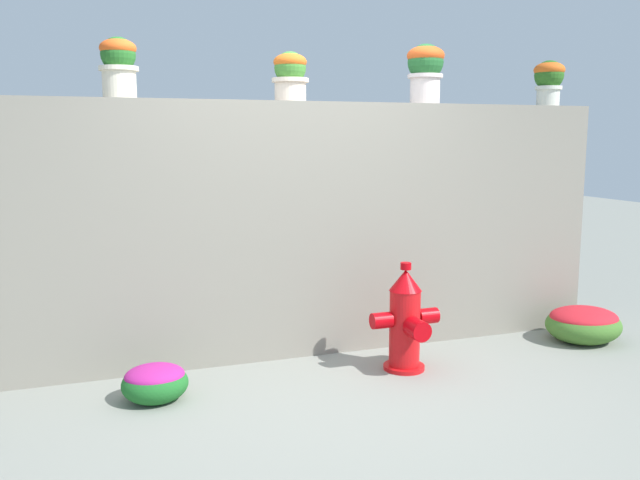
% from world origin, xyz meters
% --- Properties ---
extents(ground_plane, '(24.00, 24.00, 0.00)m').
position_xyz_m(ground_plane, '(0.00, 0.00, 0.00)').
color(ground_plane, gray).
extents(stone_wall, '(5.25, 0.42, 1.93)m').
position_xyz_m(stone_wall, '(0.00, 1.04, 0.96)').
color(stone_wall, gray).
rests_on(stone_wall, ground).
extents(potted_plant_1, '(0.27, 0.27, 0.42)m').
position_xyz_m(potted_plant_1, '(-1.19, 1.04, 2.17)').
color(potted_plant_1, beige).
rests_on(potted_plant_1, stone_wall).
extents(potted_plant_2, '(0.28, 0.28, 0.37)m').
position_xyz_m(potted_plant_2, '(0.04, 1.06, 2.13)').
color(potted_plant_2, beige).
rests_on(potted_plant_2, stone_wall).
extents(potted_plant_3, '(0.30, 0.30, 0.48)m').
position_xyz_m(potted_plant_3, '(1.18, 1.06, 2.21)').
color(potted_plant_3, silver).
rests_on(potted_plant_3, stone_wall).
extents(potted_plant_4, '(0.26, 0.26, 0.39)m').
position_xyz_m(potted_plant_4, '(2.34, 1.01, 2.16)').
color(potted_plant_4, silver).
rests_on(potted_plant_4, stone_wall).
extents(fire_hydrant, '(0.51, 0.42, 0.79)m').
position_xyz_m(fire_hydrant, '(0.67, 0.32, 0.35)').
color(fire_hydrant, red).
rests_on(fire_hydrant, ground).
extents(flower_bush_left, '(0.63, 0.56, 0.30)m').
position_xyz_m(flower_bush_left, '(2.36, 0.44, 0.15)').
color(flower_bush_left, '#41712A').
rests_on(flower_bush_left, ground).
extents(flower_bush_right, '(0.42, 0.38, 0.25)m').
position_xyz_m(flower_bush_right, '(-1.09, 0.33, 0.13)').
color(flower_bush_right, '#1E6525').
rests_on(flower_bush_right, ground).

